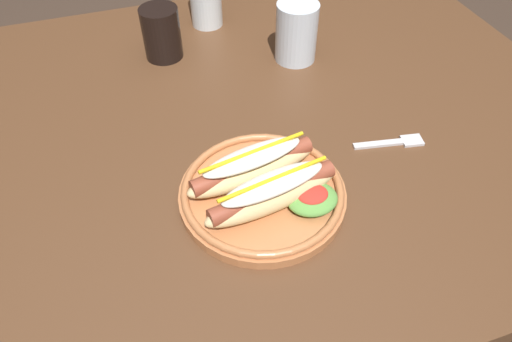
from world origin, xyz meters
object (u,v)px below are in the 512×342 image
fork (394,142)px  water_cup (296,32)px  hot_dog_plate (265,187)px  soda_cup (162,33)px

fork → water_cup: (-0.06, 0.30, 0.06)m
hot_dog_plate → water_cup: size_ratio=2.13×
soda_cup → water_cup: water_cup is taller
hot_dog_plate → water_cup: (0.19, 0.34, 0.03)m
fork → water_cup: 0.31m
hot_dog_plate → fork: hot_dog_plate is taller
fork → soda_cup: 0.50m
hot_dog_plate → water_cup: 0.39m
fork → soda_cup: soda_cup is taller
water_cup → soda_cup: bearing=159.7°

